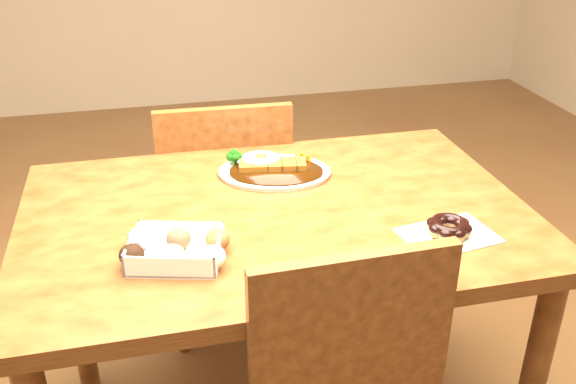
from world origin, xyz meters
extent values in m
cube|color=#44230D|center=(0.00, 0.00, 0.73)|extent=(1.20, 0.80, 0.04)
cylinder|color=#44230D|center=(-0.54, 0.34, 0.35)|extent=(0.06, 0.06, 0.71)
cylinder|color=#44230D|center=(0.54, 0.34, 0.35)|extent=(0.06, 0.06, 0.71)
cube|color=#44230D|center=(-0.06, 0.60, 0.43)|extent=(0.44, 0.44, 0.04)
cylinder|color=#44230D|center=(0.12, 0.76, 0.21)|extent=(0.04, 0.04, 0.41)
cylinder|color=#44230D|center=(-0.22, 0.78, 0.21)|extent=(0.04, 0.04, 0.41)
cylinder|color=#44230D|center=(0.11, 0.42, 0.21)|extent=(0.04, 0.04, 0.41)
cylinder|color=#44230D|center=(-0.23, 0.44, 0.21)|extent=(0.04, 0.04, 0.41)
cube|color=#44230D|center=(-0.06, 0.41, 0.67)|extent=(0.40, 0.04, 0.40)
cube|color=#44230D|center=(0.06, -0.41, 0.67)|extent=(0.40, 0.04, 0.40)
ellipsoid|color=white|center=(0.04, 0.19, 0.76)|extent=(0.33, 0.27, 0.01)
ellipsoid|color=black|center=(0.04, 0.18, 0.77)|extent=(0.28, 0.23, 0.01)
cube|color=#6B380C|center=(0.03, 0.20, 0.77)|extent=(0.18, 0.09, 0.02)
ellipsoid|color=white|center=(0.01, 0.23, 0.79)|extent=(0.12, 0.11, 0.01)
ellipsoid|color=#FFB214|center=(0.01, 0.23, 0.79)|extent=(0.03, 0.03, 0.02)
cube|color=white|center=(-0.25, -0.16, 0.77)|extent=(0.22, 0.19, 0.05)
ellipsoid|color=black|center=(-0.34, -0.17, 0.78)|extent=(0.05, 0.05, 0.05)
ellipsoid|color=beige|center=(-0.26, -0.19, 0.78)|extent=(0.05, 0.05, 0.05)
ellipsoid|color=beige|center=(-0.18, -0.22, 0.78)|extent=(0.05, 0.05, 0.05)
ellipsoid|color=pink|center=(-0.32, -0.11, 0.78)|extent=(0.05, 0.05, 0.05)
ellipsoid|color=black|center=(-0.24, -0.13, 0.78)|extent=(0.05, 0.05, 0.05)
ellipsoid|color=brown|center=(-0.16, -0.15, 0.78)|extent=(0.05, 0.05, 0.05)
cube|color=silver|center=(0.35, -0.20, 0.75)|extent=(0.22, 0.17, 0.00)
torus|color=olive|center=(0.35, -0.20, 0.77)|extent=(0.11, 0.11, 0.03)
torus|color=black|center=(0.35, -0.20, 0.78)|extent=(0.10, 0.10, 0.02)
camera|label=1|loc=(-0.28, -1.31, 1.48)|focal=40.00mm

